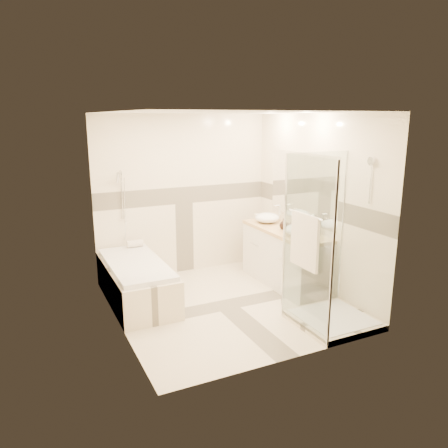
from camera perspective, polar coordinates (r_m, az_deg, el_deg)
name	(u,v)px	position (r m, az deg, el deg)	size (l,w,h in m)	color
room	(229,213)	(5.57, 0.64, 1.51)	(2.82, 3.02, 2.52)	beige
bathtub	(136,280)	(6.06, -11.38, -7.12)	(0.75, 1.70, 0.56)	beige
vanity	(285,257)	(6.55, 7.94, -4.29)	(0.58, 1.62, 0.85)	white
shower_enclosure	(323,284)	(5.40, 12.84, -7.62)	(0.96, 0.93, 2.04)	beige
vessel_sink_near	(267,218)	(6.80, 5.68, 0.83)	(0.38, 0.38, 0.15)	white
vessel_sink_far	(300,230)	(6.09, 9.95, -0.76)	(0.42, 0.42, 0.17)	white
faucet_near	(279,211)	(6.90, 7.23, 1.64)	(0.11, 0.03, 0.27)	silver
faucet_far	(313,223)	(6.20, 11.60, 0.19)	(0.12, 0.03, 0.29)	silver
amenity_bottle_a	(291,226)	(6.27, 8.76, -0.25)	(0.08, 0.08, 0.18)	black
amenity_bottle_b	(284,224)	(6.42, 7.83, 0.05)	(0.13, 0.13, 0.17)	black
folded_towels	(261,217)	(6.97, 4.86, 0.85)	(0.15, 0.25, 0.08)	white
rolled_towel	(135,244)	(6.63, -11.56, -2.53)	(0.11, 0.11, 0.23)	white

